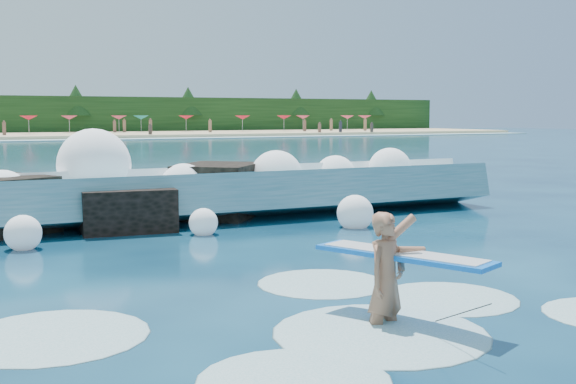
# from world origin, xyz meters

# --- Properties ---
(ground) EXTENTS (200.00, 200.00, 0.00)m
(ground) POSITION_xyz_m (0.00, 0.00, 0.00)
(ground) COLOR #07243D
(ground) RESTS_ON ground
(breaking_wave) EXTENTS (18.82, 2.90, 1.62)m
(breaking_wave) POSITION_xyz_m (0.43, 7.37, 0.57)
(breaking_wave) COLOR teal
(breaking_wave) RESTS_ON ground
(rock_cluster) EXTENTS (8.81, 3.56, 1.60)m
(rock_cluster) POSITION_xyz_m (-0.79, 7.12, 0.51)
(rock_cluster) COLOR black
(rock_cluster) RESTS_ON ground
(surfer_with_board) EXTENTS (1.42, 2.90, 1.73)m
(surfer_with_board) POSITION_xyz_m (0.63, -2.55, 0.64)
(surfer_with_board) COLOR #A66A4D
(surfer_with_board) RESTS_ON ground
(wave_spray) EXTENTS (14.85, 4.91, 2.38)m
(wave_spray) POSITION_xyz_m (-0.21, 7.30, 1.05)
(wave_spray) COLOR white
(wave_spray) RESTS_ON ground
(surf_foam) EXTENTS (8.80, 5.50, 0.13)m
(surf_foam) POSITION_xyz_m (0.05, -2.12, 0.00)
(surf_foam) COLOR silver
(surf_foam) RESTS_ON ground
(beachgoers) EXTENTS (95.94, 13.85, 1.93)m
(beachgoers) POSITION_xyz_m (10.33, 74.74, 1.12)
(beachgoers) COLOR #3F332D
(beachgoers) RESTS_ON ground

